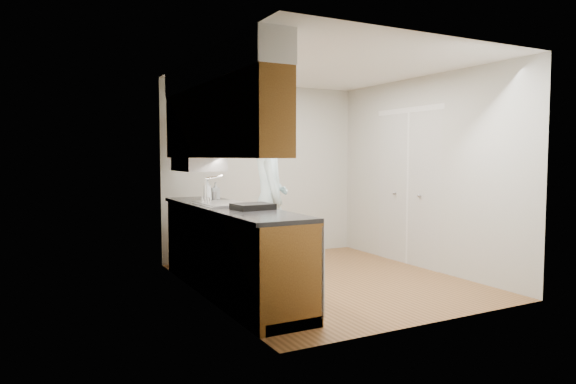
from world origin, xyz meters
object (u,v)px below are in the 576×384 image
Objects in this scene: soap_bottle_b at (215,191)px; steel_can at (214,196)px; soap_bottle_a at (207,190)px; dish_rack at (253,206)px; person at (269,190)px.

soap_bottle_b is 0.17m from steel_can.
soap_bottle_a reaches higher than dish_rack.
soap_bottle_b is at bearing 82.25° from dish_rack.
soap_bottle_a is at bearing 77.78° from person.
soap_bottle_a is 0.31m from soap_bottle_b.
dish_rack is (-0.09, -1.33, -0.08)m from soap_bottle_b.
soap_bottle_b is 1.98× the size of steel_can.
person reaches higher than steel_can.
soap_bottle_b is (0.19, 0.25, -0.02)m from soap_bottle_a.
soap_bottle_b reaches higher than dish_rack.
soap_bottle_a is 2.44× the size of steel_can.
soap_bottle_b is (-0.46, 0.57, -0.03)m from person.
person reaches higher than dish_rack.
steel_can is 1.18m from dish_rack.
dish_rack is (-0.54, -0.76, -0.10)m from person.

